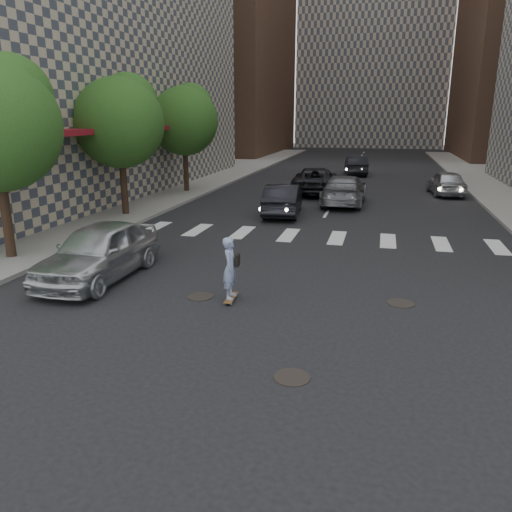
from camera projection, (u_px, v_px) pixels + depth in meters
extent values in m
plane|color=black|center=(261.00, 321.00, 12.04)|extent=(160.00, 160.00, 0.00)
cube|color=gray|center=(124.00, 187.00, 34.09)|extent=(13.00, 80.00, 0.15)
cube|color=black|center=(80.00, 177.00, 23.46)|extent=(0.30, 14.00, 4.00)
cube|color=maroon|center=(91.00, 131.00, 22.70)|extent=(1.60, 14.00, 0.25)
cylinder|color=#382619|center=(6.00, 216.00, 16.65)|extent=(0.32, 0.32, 2.80)
sphere|color=#1A4A18|center=(9.00, 97.00, 16.13)|extent=(2.80, 2.80, 2.80)
cylinder|color=#382619|center=(124.00, 185.00, 24.12)|extent=(0.32, 0.32, 2.80)
sphere|color=#1A4A18|center=(119.00, 123.00, 23.33)|extent=(4.20, 4.20, 4.20)
sphere|color=#1A4A18|center=(128.00, 103.00, 23.60)|extent=(2.80, 2.80, 2.80)
cylinder|color=#382619|center=(186.00, 168.00, 31.58)|extent=(0.32, 0.32, 2.80)
sphere|color=#1A4A18|center=(184.00, 121.00, 30.80)|extent=(4.20, 4.20, 4.20)
sphere|color=#1A4A18|center=(190.00, 106.00, 31.07)|extent=(2.80, 2.80, 2.80)
cylinder|color=black|center=(292.00, 377.00, 9.42)|extent=(0.70, 0.70, 0.02)
cylinder|color=black|center=(200.00, 297.00, 13.63)|extent=(0.70, 0.70, 0.02)
cylinder|color=black|center=(401.00, 303.00, 13.13)|extent=(0.70, 0.70, 0.02)
cube|color=brown|center=(231.00, 298.00, 13.33)|extent=(0.28, 0.89, 0.02)
cylinder|color=#34AB6B|center=(225.00, 304.00, 13.06)|extent=(0.03, 0.06, 0.06)
cylinder|color=#34AB6B|center=(231.00, 304.00, 13.04)|extent=(0.03, 0.06, 0.06)
cylinder|color=#34AB6B|center=(231.00, 295.00, 13.66)|extent=(0.03, 0.06, 0.06)
cylinder|color=#34AB6B|center=(236.00, 296.00, 13.63)|extent=(0.03, 0.06, 0.06)
imported|color=#7F8CB9|center=(230.00, 268.00, 13.11)|extent=(0.44, 0.63, 1.65)
cube|color=black|center=(237.00, 260.00, 13.07)|extent=(0.12, 0.28, 0.31)
imported|color=silver|center=(99.00, 251.00, 14.97)|extent=(2.07, 5.02, 1.70)
imported|color=black|center=(283.00, 200.00, 24.71)|extent=(2.06, 4.79, 1.53)
imported|color=slate|center=(344.00, 190.00, 27.63)|extent=(2.34, 5.60, 1.62)
imported|color=black|center=(315.00, 181.00, 31.49)|extent=(3.25, 6.15, 1.65)
imported|color=#B6B9BE|center=(446.00, 183.00, 30.96)|extent=(2.23, 4.63, 1.52)
imported|color=black|center=(356.00, 165.00, 41.60)|extent=(2.24, 4.92, 1.56)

